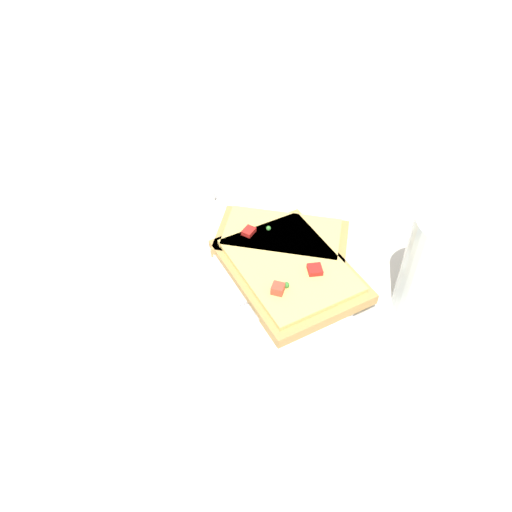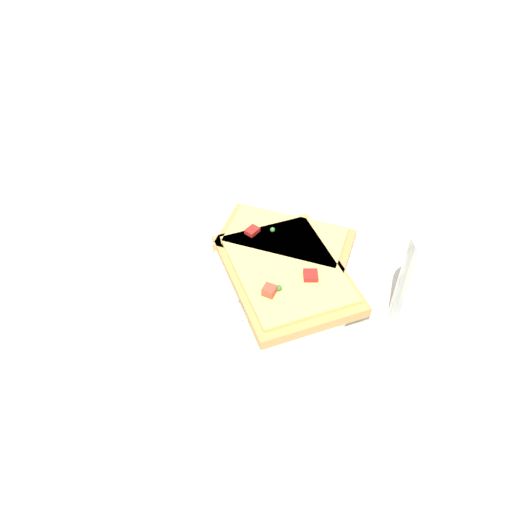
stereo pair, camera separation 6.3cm
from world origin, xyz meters
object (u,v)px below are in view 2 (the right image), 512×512
object	(u,v)px
pizza_slice_main	(286,273)
pizza_slice_corner	(285,240)
drinking_glass	(434,285)
plate	(256,265)
fork	(225,263)
knife	(257,225)

from	to	relation	value
pizza_slice_main	pizza_slice_corner	bearing A→B (deg)	-21.70
drinking_glass	plate	bearing A→B (deg)	-105.44
pizza_slice_corner	fork	bearing A→B (deg)	-135.67
pizza_slice_corner	drinking_glass	bearing A→B (deg)	-18.15
plate	fork	distance (m)	0.04
plate	pizza_slice_main	xyz separation A→B (m)	(0.02, 0.04, 0.02)
plate	drinking_glass	world-z (taller)	drinking_glass
pizza_slice_corner	drinking_glass	size ratio (longest dim) A/B	1.40
knife	plate	bearing A→B (deg)	-25.48
plate	knife	size ratio (longest dim) A/B	1.48
plate	pizza_slice_corner	xyz separation A→B (m)	(-0.04, 0.03, 0.02)
plate	knife	xyz separation A→B (m)	(-0.07, -0.01, 0.01)
plate	drinking_glass	size ratio (longest dim) A/B	2.14
pizza_slice_main	pizza_slice_corner	distance (m)	0.06
pizza_slice_main	pizza_slice_corner	size ratio (longest dim) A/B	1.22
fork	pizza_slice_corner	bearing A→B (deg)	94.76
fork	knife	xyz separation A→B (m)	(-0.08, 0.03, 0.00)
knife	drinking_glass	size ratio (longest dim) A/B	1.45
plate	pizza_slice_main	bearing A→B (deg)	61.59
pizza_slice_corner	drinking_glass	xyz separation A→B (m)	(0.09, 0.17, 0.04)
knife	pizza_slice_corner	size ratio (longest dim) A/B	1.03
knife	pizza_slice_corner	xyz separation A→B (m)	(0.03, 0.04, 0.01)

